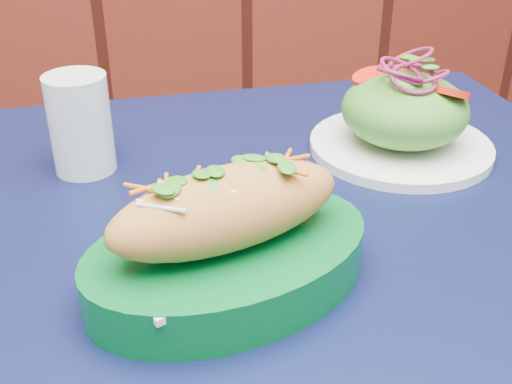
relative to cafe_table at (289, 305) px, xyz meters
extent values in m
cube|color=black|center=(0.00, 0.00, 0.07)|extent=(0.87, 0.87, 0.03)
cylinder|color=black|center=(-0.36, 0.30, -0.30)|extent=(0.04, 0.04, 0.72)
cylinder|color=black|center=(0.30, 0.36, -0.30)|extent=(0.04, 0.04, 0.72)
cube|color=white|center=(-0.07, -0.07, 0.13)|extent=(0.22, 0.18, 0.01)
ellipsoid|color=#DC8E45|center=(-0.07, -0.07, 0.16)|extent=(0.22, 0.15, 0.07)
cylinder|color=white|center=(0.16, 0.16, 0.09)|extent=(0.22, 0.22, 0.01)
ellipsoid|color=#4C992D|center=(0.16, 0.16, 0.14)|extent=(0.15, 0.15, 0.08)
cylinder|color=red|center=(0.20, 0.13, 0.18)|extent=(0.04, 0.04, 0.01)
cylinder|color=red|center=(0.13, 0.19, 0.18)|extent=(0.04, 0.04, 0.01)
cylinder|color=red|center=(0.16, 0.21, 0.18)|extent=(0.04, 0.04, 0.01)
torus|color=maroon|center=(0.16, 0.16, 0.19)|extent=(0.05, 0.05, 0.00)
torus|color=maroon|center=(0.16, 0.16, 0.19)|extent=(0.05, 0.05, 0.00)
torus|color=maroon|center=(0.16, 0.16, 0.19)|extent=(0.05, 0.05, 0.00)
torus|color=maroon|center=(0.16, 0.16, 0.20)|extent=(0.05, 0.05, 0.00)
torus|color=maroon|center=(0.16, 0.16, 0.20)|extent=(0.05, 0.05, 0.00)
cylinder|color=silver|center=(-0.21, 0.17, 0.14)|extent=(0.07, 0.07, 0.11)
camera|label=1|loc=(-0.10, -0.51, 0.43)|focal=45.00mm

